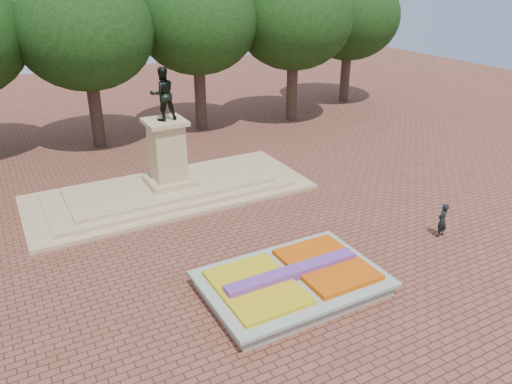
{
  "coord_description": "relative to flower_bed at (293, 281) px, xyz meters",
  "views": [
    {
      "loc": [
        -7.24,
        -14.4,
        10.6
      ],
      "look_at": [
        1.63,
        1.86,
        2.2
      ],
      "focal_mm": 35.0,
      "sensor_mm": 36.0,
      "label": 1
    }
  ],
  "objects": [
    {
      "name": "pedestrian",
      "position": [
        7.69,
        0.3,
        0.39
      ],
      "size": [
        0.61,
        0.46,
        1.53
      ],
      "primitive_type": "imported",
      "rotation": [
        0.0,
        0.0,
        3.32
      ],
      "color": "black",
      "rests_on": "ground"
    },
    {
      "name": "ground",
      "position": [
        -1.03,
        2.0,
        -0.38
      ],
      "size": [
        90.0,
        90.0,
        0.0
      ],
      "primitive_type": "plane",
      "color": "brown",
      "rests_on": "ground"
    },
    {
      "name": "flower_bed",
      "position": [
        0.0,
        0.0,
        0.0
      ],
      "size": [
        6.3,
        4.3,
        0.91
      ],
      "color": "gray",
      "rests_on": "ground"
    },
    {
      "name": "monument",
      "position": [
        -1.03,
        10.0,
        0.5
      ],
      "size": [
        14.0,
        6.0,
        6.4
      ],
      "color": "tan",
      "rests_on": "ground"
    },
    {
      "name": "tree_row_back",
      "position": [
        1.31,
        20.0,
        6.29
      ],
      "size": [
        44.8,
        8.8,
        10.43
      ],
      "color": "#33251B",
      "rests_on": "ground"
    }
  ]
}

